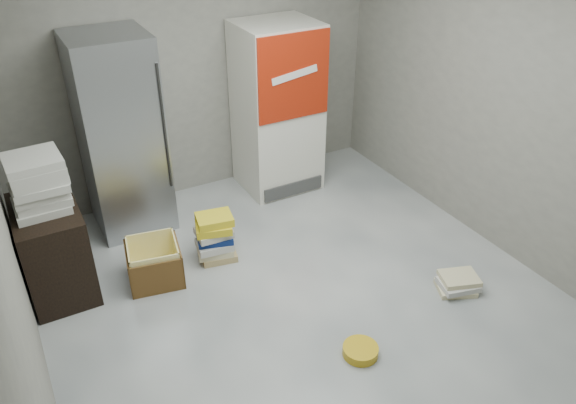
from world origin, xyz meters
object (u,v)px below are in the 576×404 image
(phonebook_stack_main, at_px, (215,238))
(cardboard_box, at_px, (155,265))
(steel_fridge, at_px, (121,136))
(wood_shelf, at_px, (54,249))
(coke_cooler, at_px, (277,108))

(phonebook_stack_main, bearing_deg, cardboard_box, -168.65)
(steel_fridge, relative_size, cardboard_box, 3.62)
(wood_shelf, distance_m, phonebook_stack_main, 1.35)
(steel_fridge, bearing_deg, phonebook_stack_main, -63.80)
(coke_cooler, xyz_separation_m, phonebook_stack_main, (-1.17, -0.98, -0.67))
(wood_shelf, xyz_separation_m, phonebook_stack_main, (1.31, -0.25, -0.17))
(wood_shelf, bearing_deg, cardboard_box, -20.28)
(phonebook_stack_main, bearing_deg, steel_fridge, 125.73)
(coke_cooler, bearing_deg, cardboard_box, -150.21)
(coke_cooler, height_order, wood_shelf, coke_cooler)
(steel_fridge, distance_m, phonebook_stack_main, 1.31)
(coke_cooler, relative_size, cardboard_box, 3.43)
(coke_cooler, distance_m, wood_shelf, 2.63)
(phonebook_stack_main, height_order, cardboard_box, phonebook_stack_main)
(wood_shelf, relative_size, phonebook_stack_main, 1.73)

